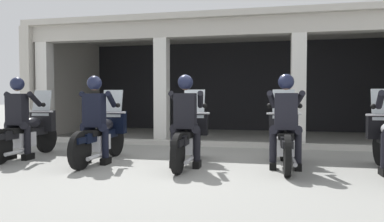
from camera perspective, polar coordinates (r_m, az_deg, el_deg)
The scene contains 11 objects.
ground_plane at distance 9.32m, azimuth 3.61°, elevation -5.14°, with size 80.00×80.00×0.00m, color gray.
station_building at distance 11.33m, azimuth 7.05°, elevation 7.06°, with size 11.56×4.52×3.35m.
kerb_strip at distance 8.56m, azimuth 5.37°, elevation -5.41°, with size 11.06×0.24×0.12m, color #B7B5AD.
motorcycle_far_left at distance 7.74m, azimuth -25.13°, elevation -3.14°, with size 0.62×2.04×1.35m.
police_officer_far_left at distance 7.49m, azimuth -26.50°, elevation 0.01°, with size 0.63×0.61×1.58m.
motorcycle_left at distance 6.78m, azimuth -14.39°, elevation -3.74°, with size 0.62×2.04×1.35m.
police_officer_left at distance 6.50m, azimuth -15.55°, elevation -0.14°, with size 0.63×0.61×1.58m.
motorcycle_center at distance 6.26m, azimuth -0.45°, elevation -4.17°, with size 0.62×2.04×1.35m.
police_officer_center at distance 5.95m, azimuth -1.05°, elevation -0.27°, with size 0.63×0.61×1.58m.
motorcycle_right at distance 6.28m, azimuth 14.88°, elevation -4.22°, with size 0.62×2.04×1.35m.
police_officer_right at distance 5.97m, azimuth 15.05°, elevation -0.34°, with size 0.63×0.61×1.58m.
Camera 1 is at (1.33, -6.15, 1.20)m, focal length 32.66 mm.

